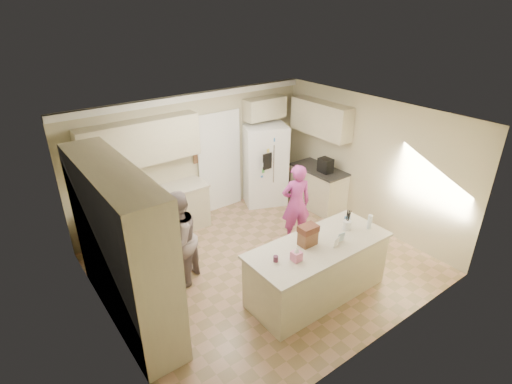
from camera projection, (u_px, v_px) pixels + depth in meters
floor at (263, 264)px, 7.05m from camera, size 5.20×4.60×0.02m
ceiling at (265, 120)px, 5.90m from camera, size 5.20×4.60×0.02m
wall_back at (195, 157)px, 8.14m from camera, size 5.20×0.02×2.60m
wall_front at (381, 268)px, 4.81m from camera, size 5.20×0.02×2.60m
wall_left at (102, 254)px, 5.07m from camera, size 0.02×4.60×2.60m
wall_right at (368, 163)px, 7.87m from camera, size 0.02×4.60×2.60m
crown_back at (192, 97)px, 7.56m from camera, size 5.20×0.08×0.12m
pantry_bank at (121, 247)px, 5.44m from camera, size 0.60×2.60×2.35m
back_base_cab at (153, 217)px, 7.67m from camera, size 2.20×0.60×0.88m
back_countertop at (150, 195)px, 7.46m from camera, size 2.24×0.63×0.04m
back_upper_cab at (141, 143)px, 7.12m from camera, size 2.20×0.35×0.80m
doorway_opening at (219, 163)px, 8.52m from camera, size 0.90×0.06×2.10m
doorway_casing at (220, 164)px, 8.49m from camera, size 1.02×0.03×2.22m
wall_frame_upper at (196, 146)px, 8.01m from camera, size 0.15×0.02×0.20m
wall_frame_lower at (197, 159)px, 8.13m from camera, size 0.15×0.02×0.20m
refrigerator at (265, 165)px, 8.83m from camera, size 1.10×0.99×1.80m
fridge_seam at (275, 170)px, 8.57m from camera, size 0.02×0.02×1.78m
fridge_dispenser at (267, 161)px, 8.34m from camera, size 0.22×0.03×0.35m
fridge_handle_l at (274, 164)px, 8.47m from camera, size 0.02×0.02×0.85m
fridge_handle_r at (277, 163)px, 8.52m from camera, size 0.02×0.02×0.85m
over_fridge_cab at (265, 108)px, 8.54m from camera, size 0.95×0.35×0.45m
right_base_cab at (318, 188)px, 8.80m from camera, size 0.60×1.20×0.88m
right_countertop at (319, 169)px, 8.59m from camera, size 0.63×1.24×0.04m
right_upper_cab at (321, 119)px, 8.35m from camera, size 0.35×1.50×0.70m
coffee_maker at (325, 165)px, 8.35m from camera, size 0.22×0.28×0.30m
island_base at (317, 270)px, 6.16m from camera, size 2.20×0.90×0.88m
island_top at (319, 245)px, 5.96m from camera, size 2.28×0.96×0.05m
utensil_crock at (347, 225)px, 6.30m from camera, size 0.13×0.13×0.15m
tissue_box at (296, 256)px, 5.55m from camera, size 0.13×0.13×0.14m
tissue_plume at (297, 250)px, 5.50m from camera, size 0.08×0.08×0.08m
dollhouse_body at (308, 238)px, 5.89m from camera, size 0.26×0.18×0.22m
dollhouse_roof at (308, 229)px, 5.82m from camera, size 0.28×0.20×0.10m
jam_jar at (276, 259)px, 5.54m from camera, size 0.07×0.07×0.09m
greeting_card_a at (337, 242)px, 5.85m from camera, size 0.12×0.06×0.16m
greeting_card_b at (341, 237)px, 5.97m from camera, size 0.12×0.05×0.16m
water_bottle at (370, 222)px, 6.30m from camera, size 0.07×0.07×0.24m
shaker_salt at (346, 219)px, 6.53m from camera, size 0.05×0.05×0.09m
shaker_pepper at (349, 218)px, 6.57m from camera, size 0.05×0.05×0.09m
teen_boy at (178, 240)px, 6.25m from camera, size 1.01×0.97×1.63m
teen_girl at (296, 204)px, 7.44m from camera, size 0.66×0.55×1.55m
fridge_magnets at (275, 170)px, 8.57m from camera, size 0.76×0.02×1.44m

